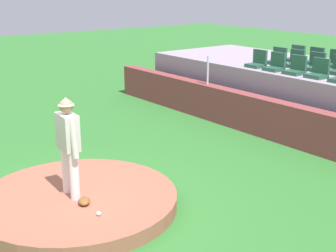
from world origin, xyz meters
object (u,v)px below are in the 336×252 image
object	(u,v)px
pitcher	(68,140)
stadium_chair_7	(277,59)
stadium_chair_8	(295,62)
stadium_chair_16	(335,62)
stadium_chair_1	(275,65)
stadium_chair_2	(296,68)
stadium_chair_0	(257,62)
stadium_chair_9	(315,65)
stadium_chair_14	(296,56)
baseball	(99,213)
stadium_chair_3	(318,72)
fielding_glove	(84,201)
stadium_chair_15	(315,59)

from	to	relation	value
pitcher	stadium_chair_7	size ratio (longest dim) A/B	3.58
stadium_chair_8	stadium_chair_16	distance (m)	1.16
stadium_chair_1	stadium_chair_7	size ratio (longest dim) A/B	1.00
stadium_chair_16	stadium_chair_2	bearing A→B (deg)	90.29
stadium_chair_0	stadium_chair_2	size ratio (longest dim) A/B	1.00
stadium_chair_9	stadium_chair_14	size ratio (longest dim) A/B	1.00
baseball	stadium_chair_16	xyz separation A→B (m)	(-1.64, 8.85, 1.41)
stadium_chair_8	stadium_chair_14	distance (m)	1.09
stadium_chair_14	stadium_chair_3	bearing A→B (deg)	139.49
pitcher	stadium_chair_3	xyz separation A→B (m)	(0.02, 7.06, 0.41)
baseball	stadium_chair_14	size ratio (longest dim) A/B	0.15
stadium_chair_1	stadium_chair_3	distance (m)	1.36
stadium_chair_0	stadium_chair_3	size ratio (longest dim) A/B	1.00
stadium_chair_2	stadium_chair_3	bearing A→B (deg)	-176.78
stadium_chair_8	baseball	bearing A→B (deg)	106.54
stadium_chair_2	stadium_chair_9	size ratio (longest dim) A/B	1.00
fielding_glove	stadium_chair_0	bearing A→B (deg)	137.12
pitcher	stadium_chair_9	distance (m)	7.96
stadium_chair_1	baseball	bearing A→B (deg)	108.25
stadium_chair_2	stadium_chair_8	xyz separation A→B (m)	(-0.73, 0.91, 0.00)
stadium_chair_15	stadium_chair_3	bearing A→B (deg)	127.71
stadium_chair_2	stadium_chair_9	world-z (taller)	same
stadium_chair_2	stadium_chair_3	world-z (taller)	same
stadium_chair_2	stadium_chair_7	bearing A→B (deg)	-33.51
stadium_chair_3	stadium_chair_7	bearing A→B (deg)	-23.18
fielding_glove	stadium_chair_16	world-z (taller)	stadium_chair_16
stadium_chair_14	stadium_chair_15	world-z (taller)	same
pitcher	stadium_chair_2	xyz separation A→B (m)	(-0.66, 7.03, 0.41)
fielding_glove	stadium_chair_2	bearing A→B (deg)	126.58
stadium_chair_15	stadium_chair_14	bearing A→B (deg)	0.67
fielding_glove	stadium_chair_7	xyz separation A→B (m)	(-2.50, 7.94, 1.39)
stadium_chair_8	stadium_chair_14	bearing A→B (deg)	-53.63
stadium_chair_8	stadium_chair_16	bearing A→B (deg)	-128.65
stadium_chair_14	stadium_chair_9	bearing A→B (deg)	146.32
pitcher	fielding_glove	xyz separation A→B (m)	(0.45, 0.01, -0.98)
baseball	stadium_chair_0	size ratio (longest dim) A/B	0.15
stadium_chair_3	stadium_chair_14	xyz separation A→B (m)	(-2.05, 1.76, 0.00)
pitcher	stadium_chair_2	distance (m)	7.07
pitcher	stadium_chair_7	world-z (taller)	stadium_chair_7
pitcher	stadium_chair_9	bearing A→B (deg)	99.06
baseball	stadium_chair_7	distance (m)	8.62
stadium_chair_16	pitcher	bearing A→B (deg)	94.29
pitcher	stadium_chair_14	world-z (taller)	stadium_chair_14
baseball	stadium_chair_2	xyz separation A→B (m)	(-1.63, 7.03, 1.41)
fielding_glove	stadium_chair_8	bearing A→B (deg)	130.69
stadium_chair_1	stadium_chair_9	xyz separation A→B (m)	(0.66, 0.90, 0.00)
fielding_glove	stadium_chair_7	bearing A→B (deg)	135.08
baseball	fielding_glove	distance (m)	0.52
stadium_chair_0	stadium_chair_14	size ratio (longest dim) A/B	1.00
stadium_chair_2	stadium_chair_7	world-z (taller)	same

